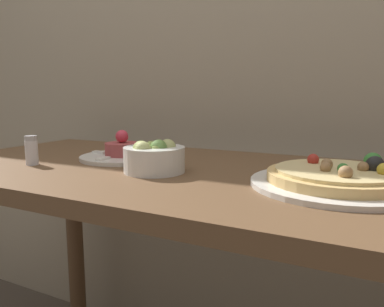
# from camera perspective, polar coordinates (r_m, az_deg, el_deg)

# --- Properties ---
(dining_table) EXTENTS (1.33, 0.63, 0.78)m
(dining_table) POSITION_cam_1_polar(r_m,az_deg,el_deg) (0.91, -1.51, -9.87)
(dining_table) COLOR brown
(dining_table) RESTS_ON ground_plane
(pizza_plate) EXTENTS (0.32, 0.32, 0.06)m
(pizza_plate) POSITION_cam_1_polar(r_m,az_deg,el_deg) (0.75, 21.32, -3.53)
(pizza_plate) COLOR silver
(pizza_plate) RESTS_ON dining_table
(tartare_plate) EXTENTS (0.22, 0.22, 0.08)m
(tartare_plate) POSITION_cam_1_polar(r_m,az_deg,el_deg) (1.02, -10.55, 0.02)
(tartare_plate) COLOR silver
(tartare_plate) RESTS_ON dining_table
(small_bowl) EXTENTS (0.14, 0.14, 0.07)m
(small_bowl) POSITION_cam_1_polar(r_m,az_deg,el_deg) (0.83, -5.78, -0.57)
(small_bowl) COLOR white
(small_bowl) RESTS_ON dining_table
(salt_shaker) EXTENTS (0.03, 0.03, 0.07)m
(salt_shaker) POSITION_cam_1_polar(r_m,az_deg,el_deg) (0.99, -23.26, 0.42)
(salt_shaker) COLOR silver
(salt_shaker) RESTS_ON dining_table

